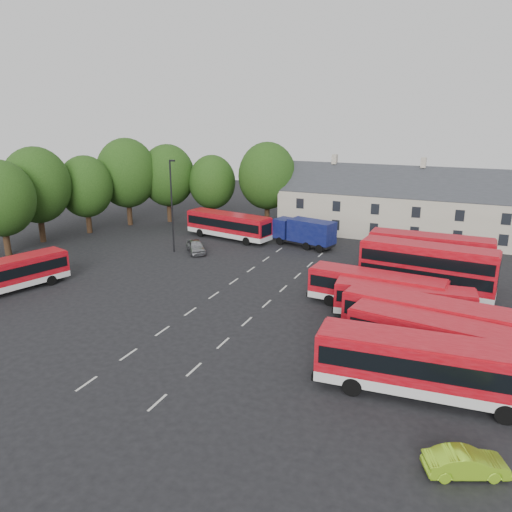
% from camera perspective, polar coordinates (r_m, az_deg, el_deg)
% --- Properties ---
extents(ground, '(140.00, 140.00, 0.00)m').
position_cam_1_polar(ground, '(42.31, -6.12, -5.37)').
color(ground, black).
rests_on(ground, ground).
extents(lane_markings, '(5.15, 33.80, 0.01)m').
position_cam_1_polar(lane_markings, '(42.87, -1.89, -4.97)').
color(lane_markings, beige).
rests_on(lane_markings, ground).
extents(treeline, '(29.92, 32.59, 12.01)m').
position_cam_1_polar(treeline, '(67.57, -13.69, 8.33)').
color(treeline, black).
rests_on(treeline, ground).
extents(terrace_houses, '(35.70, 7.13, 10.06)m').
position_cam_1_polar(terrace_houses, '(65.37, 18.16, 5.21)').
color(terrace_houses, beige).
rests_on(terrace_houses, ground).
extents(bus_row_a, '(12.47, 3.61, 3.48)m').
position_cam_1_polar(bus_row_a, '(29.85, 19.12, -11.53)').
color(bus_row_a, silver).
rests_on(bus_row_a, ground).
extents(bus_row_b, '(11.57, 4.41, 3.20)m').
position_cam_1_polar(bus_row_b, '(33.41, 20.25, -8.90)').
color(bus_row_b, silver).
rests_on(bus_row_b, ground).
extents(bus_row_c, '(11.99, 4.18, 3.32)m').
position_cam_1_polar(bus_row_c, '(35.99, 19.30, -6.82)').
color(bus_row_c, silver).
rests_on(bus_row_c, ground).
extents(bus_row_d, '(10.43, 3.37, 2.90)m').
position_cam_1_polar(bus_row_d, '(39.61, 16.50, -4.83)').
color(bus_row_d, silver).
rests_on(bus_row_d, ground).
extents(bus_row_e, '(10.97, 3.37, 3.05)m').
position_cam_1_polar(bus_row_e, '(41.39, 13.55, -3.54)').
color(bus_row_e, silver).
rests_on(bus_row_e, ground).
extents(bus_dd_south, '(11.42, 3.61, 4.60)m').
position_cam_1_polar(bus_dd_south, '(45.29, 18.93, -1.20)').
color(bus_dd_south, silver).
rests_on(bus_dd_south, ground).
extents(bus_dd_north, '(11.07, 2.77, 4.52)m').
position_cam_1_polar(bus_dd_north, '(49.19, 19.21, 0.08)').
color(bus_dd_north, silver).
rests_on(bus_dd_north, ground).
extents(bus_west, '(5.32, 10.82, 2.99)m').
position_cam_1_polar(bus_west, '(49.01, -26.61, -1.78)').
color(bus_west, silver).
rests_on(bus_west, ground).
extents(bus_north, '(11.76, 4.90, 3.24)m').
position_cam_1_polar(bus_north, '(62.30, -3.16, 3.69)').
color(bus_north, silver).
rests_on(bus_north, ground).
extents(box_truck, '(7.93, 4.22, 3.31)m').
position_cam_1_polar(box_truck, '(58.90, 5.56, 2.80)').
color(box_truck, black).
rests_on(box_truck, ground).
extents(silver_car, '(4.12, 4.38, 1.46)m').
position_cam_1_polar(silver_car, '(56.88, -6.91, 1.09)').
color(silver_car, '#98999F').
rests_on(silver_car, ground).
extents(lime_car, '(3.86, 2.64, 1.20)m').
position_cam_1_polar(lime_car, '(25.62, 22.84, -20.96)').
color(lime_car, '#90CD1F').
rests_on(lime_car, ground).
extents(lamppost, '(0.71, 0.27, 10.41)m').
position_cam_1_polar(lamppost, '(56.50, -9.58, 5.90)').
color(lamppost, black).
rests_on(lamppost, ground).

